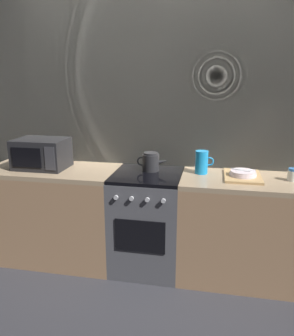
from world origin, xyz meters
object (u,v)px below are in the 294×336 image
(microwave, at_px, (42,154))
(pitcher, at_px, (202,162))
(spice_jar, at_px, (292,175))
(stove_unit, at_px, (147,221))
(dish_pile, at_px, (243,175))
(kettle, at_px, (151,162))

(microwave, relative_size, pitcher, 2.30)
(microwave, relative_size, spice_jar, 4.38)
(stove_unit, bearing_deg, dish_pile, 2.80)
(stove_unit, distance_m, microwave, 1.14)
(kettle, relative_size, dish_pile, 0.71)
(stove_unit, distance_m, pitcher, 0.73)
(spice_jar, bearing_deg, kettle, 176.35)
(kettle, relative_size, pitcher, 1.42)
(spice_jar, bearing_deg, microwave, -179.33)
(stove_unit, distance_m, dish_pile, 0.94)
(spice_jar, bearing_deg, stove_unit, -178.81)
(kettle, height_order, dish_pile, kettle)
(microwave, bearing_deg, kettle, 5.74)
(microwave, bearing_deg, stove_unit, 0.03)
(kettle, xyz_separation_m, spice_jar, (1.18, -0.07, -0.03))
(pitcher, height_order, spice_jar, pitcher)
(microwave, distance_m, kettle, 1.00)
(stove_unit, bearing_deg, pitcher, 12.33)
(dish_pile, xyz_separation_m, spice_jar, (0.38, -0.01, 0.03))
(microwave, bearing_deg, spice_jar, 0.67)
(stove_unit, distance_m, kettle, 0.54)
(pitcher, bearing_deg, microwave, -175.99)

